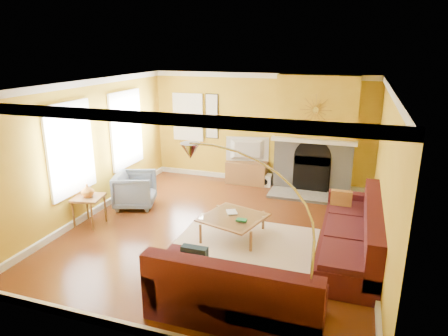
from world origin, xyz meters
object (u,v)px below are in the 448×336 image
(side_table, at_px, (90,211))
(arc_lamp, at_px, (255,251))
(sectional_sofa, at_px, (284,235))
(media_console, at_px, (247,172))
(armchair, at_px, (135,190))
(coffee_table, at_px, (233,226))

(side_table, xyz_separation_m, arc_lamp, (3.77, -2.06, 0.87))
(sectional_sofa, relative_size, media_console, 3.93)
(media_console, height_order, armchair, armchair)
(armchair, xyz_separation_m, arc_lamp, (3.41, -3.14, 0.78))
(media_console, bearing_deg, side_table, -123.77)
(coffee_table, xyz_separation_m, side_table, (-2.76, -0.39, 0.09))
(side_table, relative_size, arc_lamp, 0.25)
(armchair, relative_size, arc_lamp, 0.36)
(sectional_sofa, relative_size, coffee_table, 3.95)
(media_console, distance_m, armchair, 2.90)
(coffee_table, distance_m, arc_lamp, 2.82)
(armchair, height_order, side_table, armchair)
(sectional_sofa, distance_m, arc_lamp, 2.02)
(sectional_sofa, distance_m, coffee_table, 1.20)
(sectional_sofa, height_order, side_table, sectional_sofa)
(coffee_table, distance_m, side_table, 2.79)
(armchair, distance_m, arc_lamp, 4.70)
(media_console, height_order, side_table, side_table)
(coffee_table, relative_size, media_console, 1.00)
(side_table, bearing_deg, media_console, 56.23)
(arc_lamp, bearing_deg, side_table, 151.36)
(armchair, bearing_deg, media_console, -58.27)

